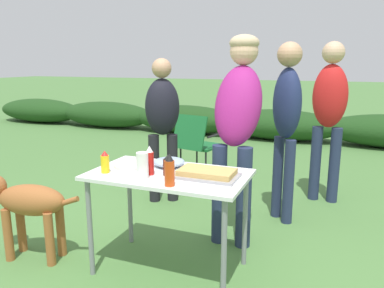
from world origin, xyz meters
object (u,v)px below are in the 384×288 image
ketchup_bottle (150,161)px  folding_table (169,183)px  food_tray (207,174)px  standing_person_in_navy_coat (329,107)px  mixing_bowl (169,162)px  camp_chair_green_behind_table (197,141)px  dog (26,203)px  hot_sauce_bottle (170,171)px  paper_cup_stack (142,165)px  mustard_bottle (105,162)px  bbq_sauce_bottle (168,165)px  plate_stack (131,165)px  standing_person_with_beanie (162,118)px  standing_person_in_olive_jacket (238,115)px  standing_person_in_dark_puffer (287,114)px

ketchup_bottle → folding_table: bearing=36.1°
food_tray → standing_person_in_navy_coat: 2.05m
food_tray → mixing_bowl: bearing=155.8°
camp_chair_green_behind_table → dog: bearing=-87.5°
hot_sauce_bottle → camp_chair_green_behind_table: size_ratio=0.25×
paper_cup_stack → mixing_bowl: bearing=82.9°
mustard_bottle → bbq_sauce_bottle: bearing=13.9°
hot_sauce_bottle → plate_stack: bearing=147.5°
mixing_bowl → paper_cup_stack: (-0.04, -0.33, 0.06)m
food_tray → bbq_sauce_bottle: bearing=-170.0°
food_tray → mixing_bowl: mixing_bowl is taller
folding_table → bbq_sauce_bottle: size_ratio=7.67×
hot_sauce_bottle → dog: size_ratio=0.24×
folding_table → plate_stack: size_ratio=4.41×
mustard_bottle → standing_person_with_beanie: (-0.24, 1.41, 0.11)m
ketchup_bottle → camp_chair_green_behind_table: bearing=103.2°
ketchup_bottle → standing_person_with_beanie: size_ratio=0.13×
standing_person_in_navy_coat → mustard_bottle: bearing=-119.9°
mustard_bottle → standing_person_in_navy_coat: 2.50m
bbq_sauce_bottle → ketchup_bottle: size_ratio=0.71×
bbq_sauce_bottle → hot_sauce_bottle: bearing=-62.1°
mustard_bottle → standing_person_with_beanie: standing_person_with_beanie is taller
food_tray → standing_person_with_beanie: bearing=126.8°
folding_table → camp_chair_green_behind_table: (-0.66, 2.27, -0.20)m
mustard_bottle → standing_person_in_olive_jacket: 1.13m
mixing_bowl → standing_person_in_navy_coat: 2.06m
food_tray → standing_person_in_olive_jacket: 0.74m
hot_sauce_bottle → mustard_bottle: bearing=170.1°
standing_person_in_olive_jacket → standing_person_in_dark_puffer: 0.63m
plate_stack → standing_person_in_dark_puffer: size_ratio=0.15×
hot_sauce_bottle → standing_person_in_navy_coat: standing_person_in_navy_coat is taller
ketchup_bottle → hot_sauce_bottle: size_ratio=0.98×
ketchup_bottle → dog: ketchup_bottle is taller
plate_stack → hot_sauce_bottle: size_ratio=1.20×
standing_person_in_navy_coat → food_tray: bearing=-105.8°
hot_sauce_bottle → standing_person_in_navy_coat: (0.85, 2.16, 0.20)m
paper_cup_stack → standing_person_with_beanie: 1.53m
folding_table → camp_chair_green_behind_table: 2.37m
bbq_sauce_bottle → dog: 1.18m
food_tray → standing_person_in_dark_puffer: (0.34, 1.22, 0.27)m
hot_sauce_bottle → standing_person_in_dark_puffer: standing_person_in_dark_puffer is taller
paper_cup_stack → standing_person_with_beanie: standing_person_with_beanie is taller
hot_sauce_bottle → food_tray: bearing=57.3°
plate_stack → camp_chair_green_behind_table: bearing=98.5°
dog → standing_person_in_navy_coat: bearing=-53.8°
paper_cup_stack → bbq_sauce_bottle: 0.18m
standing_person_in_olive_jacket → standing_person_in_dark_puffer: (0.32, 0.54, -0.04)m
folding_table → food_tray: bearing=-0.0°
mixing_bowl → food_tray: bearing=-24.2°
ketchup_bottle → camp_chair_green_behind_table: (-0.55, 2.35, -0.37)m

